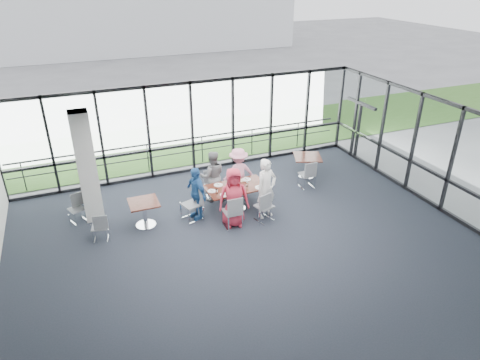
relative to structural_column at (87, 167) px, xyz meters
name	(u,v)px	position (x,y,z in m)	size (l,w,h in m)	color
floor	(250,246)	(3.60, -3.00, -1.61)	(12.00, 10.00, 0.02)	#20262E
ceiling	(252,130)	(3.60, -3.00, 1.60)	(12.00, 10.00, 0.04)	silver
wall_front	(387,338)	(3.60, -8.00, 0.00)	(12.00, 0.10, 3.20)	silver
curtain_wall_back	(192,128)	(3.60, 2.00, 0.00)	(12.00, 0.10, 3.20)	white
curtain_wall_right	(438,155)	(9.60, -3.00, 0.00)	(0.10, 10.00, 3.20)	white
exit_door	(358,132)	(9.60, 0.75, -0.55)	(0.12, 1.60, 2.10)	black
structural_column	(87,167)	(0.00, 0.00, 0.00)	(0.50, 0.50, 3.20)	silver
apron	(162,127)	(3.60, 7.00, -1.62)	(80.00, 70.00, 0.02)	slate
grass_strip	(173,142)	(3.60, 5.00, -1.59)	(80.00, 5.00, 0.01)	#325A1C
hangar_main	(147,11)	(7.60, 29.00, 1.40)	(24.00, 10.00, 6.00)	silver
guard_rail	(189,151)	(3.60, 2.60, -1.10)	(0.06, 0.06, 12.00)	#2D2D33
main_table	(236,191)	(3.97, -1.09, -0.99)	(1.84, 1.06, 0.75)	#34190E
side_table_left	(144,206)	(1.28, -0.99, -0.98)	(0.80, 0.80, 0.75)	#34190E
side_table_right	(307,159)	(7.06, 0.05, -0.96)	(1.17, 1.17, 0.75)	#34190E
diner_near_left	(234,198)	(3.58, -1.89, -0.73)	(0.85, 0.55, 1.73)	#BD293F
diner_near_right	(266,189)	(4.61, -1.80, -0.71)	(0.65, 0.48, 1.78)	white
diner_far_left	(212,176)	(3.52, -0.30, -0.79)	(0.79, 0.49, 1.62)	slate
diner_far_right	(238,173)	(4.34, -0.38, -0.79)	(1.04, 0.54, 1.61)	pink
diner_end	(196,193)	(2.75, -1.10, -0.81)	(0.92, 0.50, 1.57)	#255797
chair_main_nl	(232,212)	(3.51, -1.97, -1.12)	(0.47, 0.47, 0.96)	gray
chair_main_nr	(264,206)	(4.46, -2.00, -1.14)	(0.45, 0.45, 0.92)	gray
chair_main_fl	(213,186)	(3.56, -0.18, -1.18)	(0.41, 0.41, 0.85)	gray
chair_main_fr	(240,182)	(4.45, -0.24, -1.18)	(0.41, 0.41, 0.83)	gray
chair_main_end	(191,204)	(2.58, -1.16, -1.12)	(0.47, 0.47, 0.96)	gray
chair_spare_la	(99,227)	(0.03, -1.23, -1.20)	(0.39, 0.39, 0.80)	gray
chair_spare_lb	(77,209)	(-0.46, -0.03, -1.20)	(0.39, 0.39, 0.80)	gray
chair_spare_r	(307,174)	(6.64, -0.66, -1.14)	(0.45, 0.45, 0.91)	gray
plate_nl	(224,195)	(3.47, -1.46, -0.84)	(0.26, 0.26, 0.01)	white
plate_nr	(260,187)	(4.58, -1.43, -0.84)	(0.27, 0.27, 0.01)	white
plate_fl	(218,185)	(3.52, -0.82, -0.84)	(0.26, 0.26, 0.01)	white
plate_fr	(246,179)	(4.43, -0.80, -0.84)	(0.27, 0.27, 0.01)	white
plate_end	(212,191)	(3.22, -1.10, -0.84)	(0.24, 0.24, 0.01)	white
tumbler_a	(233,188)	(3.80, -1.30, -0.77)	(0.08, 0.08, 0.15)	white
tumbler_b	(247,184)	(4.27, -1.21, -0.78)	(0.07, 0.07, 0.14)	white
tumbler_c	(233,180)	(3.99, -0.84, -0.78)	(0.07, 0.07, 0.15)	white
tumbler_d	(217,191)	(3.30, -1.29, -0.78)	(0.07, 0.07, 0.14)	white
menu_a	(236,193)	(3.82, -1.47, -0.85)	(0.29, 0.20, 0.00)	silver
menu_b	(264,186)	(4.75, -1.39, -0.85)	(0.31, 0.22, 0.00)	silver
menu_c	(238,181)	(4.15, -0.78, -0.85)	(0.33, 0.23, 0.00)	silver
condiment_caddy	(236,186)	(3.98, -1.09, -0.83)	(0.10, 0.07, 0.04)	black
ketchup_bottle	(235,184)	(3.95, -1.08, -0.76)	(0.06, 0.06, 0.18)	#B62C0F
green_bottle	(239,183)	(4.07, -1.08, -0.75)	(0.05, 0.05, 0.20)	#1F6524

